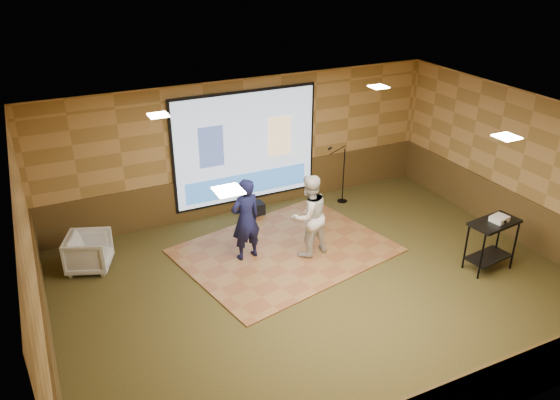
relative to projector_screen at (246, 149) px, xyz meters
name	(u,v)px	position (x,y,z in m)	size (l,w,h in m)	color
ground	(321,287)	(0.00, -3.44, -1.47)	(9.00, 9.00, 0.00)	#2A391A
room_shell	(325,180)	(0.00, -3.44, 0.62)	(9.04, 7.04, 3.02)	#B3884A
wainscot_back	(246,189)	(0.00, 0.04, -1.00)	(9.00, 0.04, 0.95)	#543E1C
wainscot_left	(49,337)	(-4.48, -3.44, -1.00)	(0.04, 7.00, 0.95)	#543E1C
wainscot_right	(511,214)	(4.48, -3.44, -1.00)	(0.04, 7.00, 0.95)	#543E1C
projector_screen	(246,149)	(0.00, 0.00, 0.00)	(3.32, 0.06, 2.52)	black
downlight_nw	(158,115)	(-2.20, -1.64, 1.50)	(0.32, 0.32, 0.02)	beige
downlight_ne	(378,87)	(2.20, -1.64, 1.50)	(0.32, 0.32, 0.02)	beige
downlight_sw	(228,190)	(-2.20, -4.94, 1.50)	(0.32, 0.32, 0.02)	beige
downlight_se	(507,137)	(2.20, -4.94, 1.50)	(0.32, 0.32, 0.02)	beige
dance_floor	(285,250)	(-0.04, -2.05, -1.46)	(3.90, 2.98, 0.03)	olive
player_left	(246,219)	(-0.83, -1.96, -0.62)	(0.60, 0.39, 1.65)	#14163E
player_right	(309,216)	(0.31, -2.36, -0.62)	(0.80, 0.63, 1.66)	silver
av_table	(492,236)	(3.12, -4.24, -0.77)	(0.95, 0.50, 1.00)	black
projector	(499,219)	(3.19, -4.26, -0.43)	(0.30, 0.25, 0.10)	white
mic_stand	(341,183)	(2.11, -0.59, -0.98)	(0.56, 0.23, 1.43)	black
banquet_chair	(89,252)	(-3.62, -1.03, -1.12)	(0.75, 0.77, 0.71)	gray
duffel_bag	(253,209)	(-0.01, -0.35, -1.33)	(0.47, 0.32, 0.30)	black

